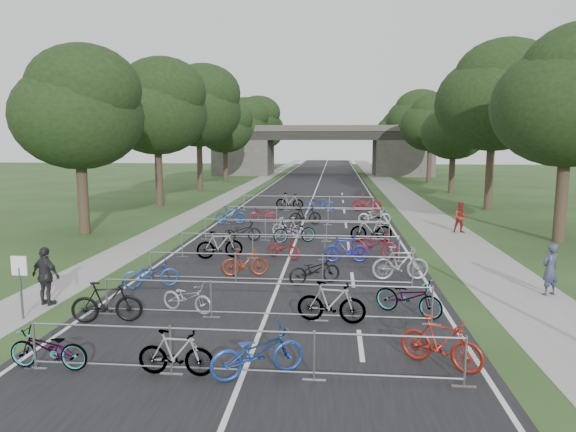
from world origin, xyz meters
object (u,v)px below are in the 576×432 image
at_px(pedestrian_b, 461,218).
at_px(pedestrian_c, 46,276).
at_px(bike_2, 258,352).
at_px(overpass_bridge, 322,150).
at_px(bike_1, 176,353).
at_px(pedestrian_a, 550,270).
at_px(bike_0, 48,349).
at_px(park_sign, 20,276).

height_order(pedestrian_b, pedestrian_c, pedestrian_c).
bearing_deg(bike_2, overpass_bridge, -26.16).
xyz_separation_m(bike_1, pedestrian_c, (-5.39, 4.29, 0.40)).
relative_size(overpass_bridge, bike_2, 14.86).
relative_size(pedestrian_a, pedestrian_b, 1.01).
distance_m(bike_1, pedestrian_c, 6.90).
height_order(pedestrian_a, pedestrian_b, pedestrian_a).
distance_m(overpass_bridge, bike_2, 64.98).
distance_m(bike_0, bike_1, 2.89).
bearing_deg(pedestrian_c, pedestrian_a, -152.70).
height_order(pedestrian_a, pedestrian_c, pedestrian_c).
distance_m(bike_1, bike_2, 1.75).
distance_m(overpass_bridge, bike_1, 65.11).
relative_size(pedestrian_b, pedestrian_c, 0.93).
height_order(overpass_bridge, pedestrian_c, overpass_bridge).
bearing_deg(park_sign, pedestrian_c, 90.00).
distance_m(pedestrian_a, pedestrian_c, 15.89).
distance_m(pedestrian_a, pedestrian_b, 11.41).
height_order(bike_1, pedestrian_a, pedestrian_a).
relative_size(park_sign, bike_2, 0.87).
bearing_deg(bike_0, pedestrian_a, 119.66).
bearing_deg(pedestrian_b, bike_0, -126.49).
xyz_separation_m(bike_0, pedestrian_c, (-2.50, 4.25, 0.43)).
bearing_deg(bike_0, overpass_bridge, 178.93).
relative_size(park_sign, pedestrian_c, 1.01).
distance_m(overpass_bridge, park_sign, 62.41).
height_order(park_sign, bike_1, park_sign).
bearing_deg(bike_1, pedestrian_a, -55.04).
xyz_separation_m(park_sign, pedestrian_a, (15.69, 3.72, -0.41)).
bearing_deg(bike_2, park_sign, 41.35).
bearing_deg(overpass_bridge, bike_0, -93.79).
distance_m(bike_0, pedestrian_b, 22.34).
distance_m(bike_0, pedestrian_a, 14.81).
relative_size(overpass_bridge, pedestrian_c, 17.15).
height_order(bike_0, pedestrian_a, pedestrian_a).
bearing_deg(bike_0, pedestrian_c, -146.84).
xyz_separation_m(bike_0, bike_1, (2.89, -0.04, 0.03)).
xyz_separation_m(park_sign, pedestrian_b, (15.57, 15.13, -0.43)).
height_order(park_sign, pedestrian_a, park_sign).
bearing_deg(pedestrian_a, bike_2, 11.54).
height_order(bike_1, bike_2, bike_2).
distance_m(overpass_bridge, pedestrian_b, 47.76).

